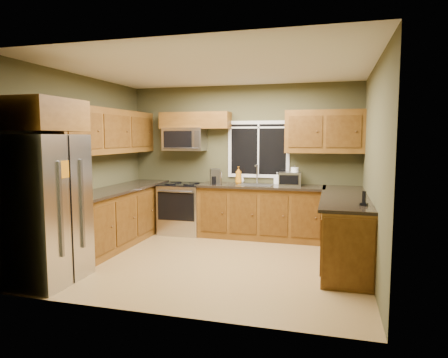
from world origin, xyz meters
The scene contains 29 objects.
floor centered at (0.00, 0.00, 0.00)m, with size 4.20×4.20×0.00m, color olive.
ceiling centered at (0.00, 0.00, 2.70)m, with size 4.20×4.20×0.00m, color white.
back_wall centered at (0.00, 1.80, 1.35)m, with size 4.20×4.20×0.00m, color #47452A.
front_wall centered at (0.00, -1.80, 1.35)m, with size 4.20×4.20×0.00m, color #47452A.
left_wall centered at (-2.10, 0.00, 1.35)m, with size 3.60×3.60×0.00m, color #47452A.
right_wall centered at (2.10, 0.00, 1.35)m, with size 3.60×3.60×0.00m, color #47452A.
window centered at (0.30, 1.78, 1.55)m, with size 1.12×0.03×1.02m.
base_cabinets_left centered at (-1.80, 0.48, 0.45)m, with size 0.60×2.65×0.90m, color brown.
countertop_left centered at (-1.78, 0.48, 0.92)m, with size 0.65×2.65×0.04m, color black.
base_cabinets_back centered at (0.42, 1.50, 0.45)m, with size 2.17×0.60×0.90m, color brown.
countertop_back centered at (0.42, 1.48, 0.92)m, with size 2.17×0.65×0.04m, color black.
base_cabinets_peninsula centered at (1.80, 0.54, 0.45)m, with size 0.60×2.52×0.90m.
countertop_peninsula centered at (1.78, 0.55, 0.92)m, with size 0.65×2.50×0.04m, color black.
upper_cabinets_left centered at (-1.94, 0.48, 1.86)m, with size 0.33×2.65×0.72m, color brown.
upper_cabinets_back_left centered at (-0.85, 1.64, 2.07)m, with size 1.30×0.33×0.30m, color brown.
upper_cabinets_back_right centered at (1.45, 1.64, 1.86)m, with size 1.30×0.33×0.72m, color brown.
upper_cabinet_over_fridge centered at (-1.74, -1.30, 2.03)m, with size 0.72×0.90×0.38m, color brown.
refrigerator centered at (-1.74, -1.30, 0.90)m, with size 0.74×0.90×1.80m.
range centered at (-1.05, 1.47, 0.47)m, with size 0.76×0.69×0.94m.
microwave centered at (-1.05, 1.61, 1.73)m, with size 0.76×0.41×0.42m.
sink centered at (0.30, 1.49, 0.95)m, with size 0.60×0.42×0.36m.
toaster_oven centered at (0.90, 1.50, 1.06)m, with size 0.40×0.32×0.23m.
coffee_maker centered at (-0.41, 1.40, 1.07)m, with size 0.23×0.26×0.27m.
kettle centered at (-0.38, 1.48, 1.06)m, with size 0.19×0.19×0.27m.
paper_towel_roll centered at (0.97, 1.63, 1.10)m, with size 0.14×0.14×0.34m.
soap_bottle_a centered at (-0.02, 1.59, 1.09)m, with size 0.12×0.12×0.31m, color #C57612.
soap_bottle_b centered at (0.66, 1.67, 1.05)m, with size 0.10×0.10×0.21m, color white.
soap_bottle_c centered at (0.00, 1.67, 1.02)m, with size 0.13×0.13×0.17m, color white.
cordless_phone centered at (1.98, -0.26, 0.99)m, with size 0.11×0.11×0.18m.
Camera 1 is at (1.60, -5.32, 1.77)m, focal length 32.00 mm.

